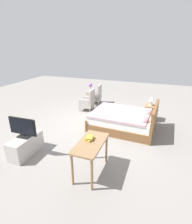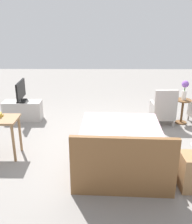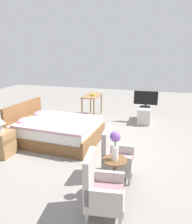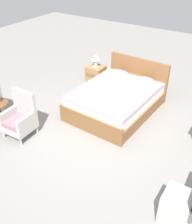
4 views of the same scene
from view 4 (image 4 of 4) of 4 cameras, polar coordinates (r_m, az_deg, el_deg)
The scene contains 6 objects.
ground_plane at distance 5.36m, azimuth 0.92°, elevation -4.98°, with size 16.00×16.00×0.00m, color gray.
bed at distance 5.99m, azimuth 4.68°, elevation 2.86°, with size 1.65×2.16×0.96m.
armchair_by_window_right at distance 5.38m, azimuth -16.12°, elevation -1.35°, with size 0.56×0.56×0.92m.
side_table at distance 5.68m, azimuth -20.15°, elevation -0.12°, with size 0.40×0.40×0.61m.
nightstand at distance 7.05m, azimuth -0.06°, elevation 7.77°, with size 0.44×0.41×0.57m.
table_lamp at distance 6.85m, azimuth -0.06°, elevation 11.54°, with size 0.22×0.22×0.33m.
Camera 4 is at (2.20, -3.59, 3.31)m, focal length 42.00 mm.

